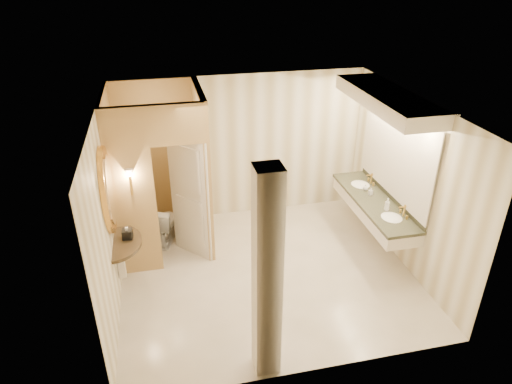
# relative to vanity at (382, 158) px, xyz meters

# --- Properties ---
(floor) EXTENTS (4.50, 4.50, 0.00)m
(floor) POSITION_rel_vanity_xyz_m (-1.98, -0.40, -1.63)
(floor) COLOR #F0E3D0
(floor) RESTS_ON ground
(ceiling) EXTENTS (4.50, 4.50, 0.00)m
(ceiling) POSITION_rel_vanity_xyz_m (-1.98, -0.40, 1.07)
(ceiling) COLOR silver
(ceiling) RESTS_ON wall_back
(wall_back) EXTENTS (4.50, 0.02, 2.70)m
(wall_back) POSITION_rel_vanity_xyz_m (-1.98, 1.60, -0.28)
(wall_back) COLOR #EFE6CF
(wall_back) RESTS_ON floor
(wall_front) EXTENTS (4.50, 0.02, 2.70)m
(wall_front) POSITION_rel_vanity_xyz_m (-1.98, -2.40, -0.28)
(wall_front) COLOR #EFE6CF
(wall_front) RESTS_ON floor
(wall_left) EXTENTS (0.02, 4.00, 2.70)m
(wall_left) POSITION_rel_vanity_xyz_m (-4.23, -0.40, -0.28)
(wall_left) COLOR #EFE6CF
(wall_left) RESTS_ON floor
(wall_right) EXTENTS (0.02, 4.00, 2.70)m
(wall_right) POSITION_rel_vanity_xyz_m (0.27, -0.40, -0.28)
(wall_right) COLOR #EFE6CF
(wall_right) RESTS_ON floor
(toilet_closet) EXTENTS (1.50, 1.55, 2.70)m
(toilet_closet) POSITION_rel_vanity_xyz_m (-3.12, 0.56, -0.24)
(toilet_closet) COLOR tan
(toilet_closet) RESTS_ON floor
(wall_sconce) EXTENTS (0.14, 0.14, 0.42)m
(wall_sconce) POSITION_rel_vanity_xyz_m (-3.90, 0.03, 0.10)
(wall_sconce) COLOR gold
(wall_sconce) RESTS_ON toilet_closet
(vanity) EXTENTS (0.75, 2.36, 2.09)m
(vanity) POSITION_rel_vanity_xyz_m (0.00, 0.00, 0.00)
(vanity) COLOR silver
(vanity) RESTS_ON floor
(console_shelf) EXTENTS (0.95, 0.95, 1.93)m
(console_shelf) POSITION_rel_vanity_xyz_m (-4.19, -0.35, -0.29)
(console_shelf) COLOR black
(console_shelf) RESTS_ON floor
(pillar) EXTENTS (0.30, 0.30, 2.70)m
(pillar) POSITION_rel_vanity_xyz_m (-2.43, -2.20, -0.28)
(pillar) COLOR silver
(pillar) RESTS_ON floor
(tissue_box) EXTENTS (0.15, 0.15, 0.14)m
(tissue_box) POSITION_rel_vanity_xyz_m (-4.02, -0.29, -0.68)
(tissue_box) COLOR black
(tissue_box) RESTS_ON console_shelf
(toilet) EXTENTS (0.60, 0.79, 0.71)m
(toilet) POSITION_rel_vanity_xyz_m (-3.51, 0.85, -1.27)
(toilet) COLOR white
(toilet) RESTS_ON floor
(soap_bottle_a) EXTENTS (0.07, 0.07, 0.13)m
(soap_bottle_a) POSITION_rel_vanity_xyz_m (-0.03, 0.18, -0.69)
(soap_bottle_a) COLOR beige
(soap_bottle_a) RESTS_ON vanity
(soap_bottle_b) EXTENTS (0.12, 0.12, 0.11)m
(soap_bottle_b) POSITION_rel_vanity_xyz_m (-0.04, 0.36, -0.70)
(soap_bottle_b) COLOR silver
(soap_bottle_b) RESTS_ON vanity
(soap_bottle_c) EXTENTS (0.10, 0.10, 0.21)m
(soap_bottle_c) POSITION_rel_vanity_xyz_m (-0.00, -0.36, -0.65)
(soap_bottle_c) COLOR #C6B28C
(soap_bottle_c) RESTS_ON vanity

